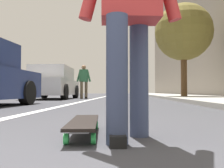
{
  "coord_description": "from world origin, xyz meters",
  "views": [
    {
      "loc": [
        -0.47,
        -0.29,
        0.33
      ],
      "look_at": [
        11.16,
        0.41,
        0.72
      ],
      "focal_mm": 37.9,
      "sensor_mm": 36.0,
      "label": 1
    }
  ],
  "objects_px": {
    "parked_car_mid": "(53,84)",
    "pedestrian_distant": "(84,79)",
    "skater_person": "(130,4)",
    "skateboard": "(84,123)",
    "street_tree_mid": "(183,32)",
    "traffic_light": "(108,67)"
  },
  "relations": [
    {
      "from": "skater_person",
      "to": "pedestrian_distant",
      "type": "height_order",
      "value": "pedestrian_distant"
    },
    {
      "from": "traffic_light",
      "to": "skater_person",
      "type": "bearing_deg",
      "value": -175.25
    },
    {
      "from": "skateboard",
      "to": "street_tree_mid",
      "type": "relative_size",
      "value": 0.18
    },
    {
      "from": "skater_person",
      "to": "traffic_light",
      "type": "height_order",
      "value": "traffic_light"
    },
    {
      "from": "skater_person",
      "to": "street_tree_mid",
      "type": "height_order",
      "value": "street_tree_mid"
    },
    {
      "from": "parked_car_mid",
      "to": "traffic_light",
      "type": "xyz_separation_m",
      "value": [
        13.76,
        -1.53,
        2.19
      ]
    },
    {
      "from": "skateboard",
      "to": "pedestrian_distant",
      "type": "xyz_separation_m",
      "value": [
        9.68,
        1.76,
        0.85
      ]
    },
    {
      "from": "parked_car_mid",
      "to": "traffic_light",
      "type": "distance_m",
      "value": 14.02
    },
    {
      "from": "skateboard",
      "to": "traffic_light",
      "type": "height_order",
      "value": "traffic_light"
    },
    {
      "from": "skater_person",
      "to": "traffic_light",
      "type": "bearing_deg",
      "value": 4.75
    },
    {
      "from": "skater_person",
      "to": "traffic_light",
      "type": "distance_m",
      "value": 23.12
    },
    {
      "from": "street_tree_mid",
      "to": "pedestrian_distant",
      "type": "relative_size",
      "value": 2.94
    },
    {
      "from": "parked_car_mid",
      "to": "pedestrian_distant",
      "type": "xyz_separation_m",
      "value": [
        0.63,
        -1.33,
        0.22
      ]
    },
    {
      "from": "skater_person",
      "to": "street_tree_mid",
      "type": "distance_m",
      "value": 11.19
    },
    {
      "from": "street_tree_mid",
      "to": "pedestrian_distant",
      "type": "bearing_deg",
      "value": 97.94
    },
    {
      "from": "skater_person",
      "to": "pedestrian_distant",
      "type": "distance_m",
      "value": 10.05
    },
    {
      "from": "parked_car_mid",
      "to": "pedestrian_distant",
      "type": "bearing_deg",
      "value": -64.57
    },
    {
      "from": "skater_person",
      "to": "traffic_light",
      "type": "relative_size",
      "value": 0.39
    },
    {
      "from": "traffic_light",
      "to": "street_tree_mid",
      "type": "bearing_deg",
      "value": -158.86
    },
    {
      "from": "skater_person",
      "to": "parked_car_mid",
      "type": "bearing_deg",
      "value": 20.47
    },
    {
      "from": "street_tree_mid",
      "to": "pedestrian_distant",
      "type": "height_order",
      "value": "street_tree_mid"
    },
    {
      "from": "parked_car_mid",
      "to": "traffic_light",
      "type": "bearing_deg",
      "value": -6.33
    }
  ]
}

